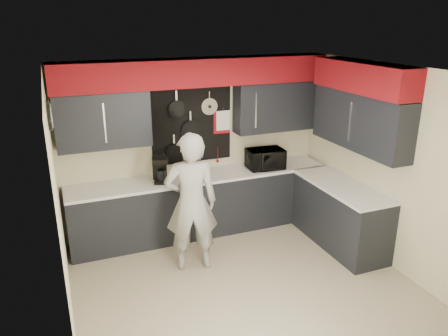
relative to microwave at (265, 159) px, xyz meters
name	(u,v)px	position (x,y,z in m)	size (l,w,h in m)	color
ground	(241,280)	(-1.00, -1.37, -1.07)	(4.00, 4.00, 0.00)	tan
back_wall_assembly	(198,100)	(-0.99, 0.23, 0.94)	(4.00, 0.36, 2.60)	beige
right_wall_assembly	(363,113)	(0.85, -1.11, 0.87)	(0.36, 3.50, 2.60)	beige
left_wall_assembly	(59,207)	(-3.00, -1.36, 0.26)	(0.05, 3.50, 2.60)	beige
base_cabinets	(241,207)	(-0.51, -0.24, -0.61)	(3.95, 2.20, 0.92)	black
microwave	(265,159)	(0.00, 0.00, 0.00)	(0.55, 0.37, 0.30)	black
knife_block	(198,169)	(-1.09, 0.02, -0.03)	(0.11, 0.11, 0.24)	#3D1C13
utensil_crock	(185,171)	(-1.26, 0.11, -0.07)	(0.13, 0.13, 0.17)	white
coffee_maker	(161,169)	(-1.63, 0.03, 0.04)	(0.26, 0.30, 0.37)	black
person	(191,203)	(-1.46, -0.83, -0.16)	(0.67, 0.44, 1.83)	#A1A19F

